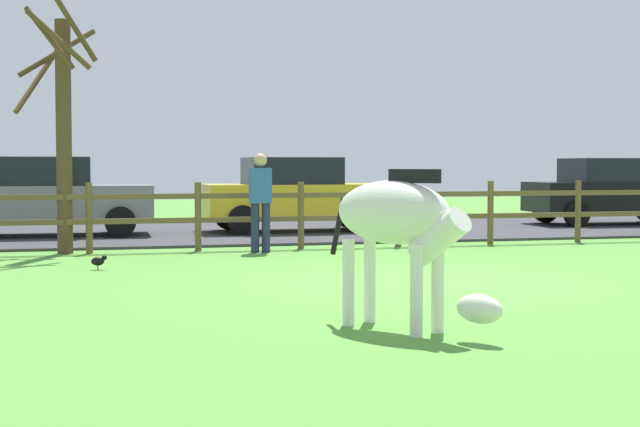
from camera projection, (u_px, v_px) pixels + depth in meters
ground_plane at (420, 281)px, 12.12m from camera, size 60.00×60.00×0.00m
parking_asphalt at (265, 231)px, 21.08m from camera, size 28.00×7.40×0.05m
paddock_fence at (301, 211)px, 16.83m from camera, size 21.55×0.11×1.16m
bare_tree at (62, 122)px, 15.81m from camera, size 1.36×1.40×4.14m
zebra at (400, 225)px, 8.47m from camera, size 1.16×1.75×1.41m
crow_on_grass at (99, 261)px, 13.42m from camera, size 0.21×0.10×0.20m
parked_car_black at (613, 191)px, 23.05m from camera, size 4.11×2.12×1.56m
parked_car_yellow at (297, 194)px, 20.54m from camera, size 4.01×1.90×1.56m
parked_car_grey at (47, 196)px, 19.24m from camera, size 4.06×2.00×1.56m
visitor_near_fence at (260, 198)px, 16.06m from camera, size 0.38×0.25×1.64m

